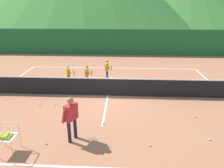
{
  "coord_description": "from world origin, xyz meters",
  "views": [
    {
      "loc": [
        0.78,
        -10.21,
        4.37
      ],
      "look_at": [
        0.3,
        -1.46,
        1.18
      ],
      "focal_mm": 33.89,
      "sensor_mm": 36.0,
      "label": 1
    }
  ],
  "objects_px": {
    "instructor": "(71,115)",
    "ball_cart": "(6,136)",
    "student_1": "(87,73)",
    "tennis_ball_8": "(40,104)",
    "student_0": "(68,73)",
    "tennis_ball_7": "(195,116)",
    "tennis_ball_4": "(54,105)",
    "student_2": "(107,68)",
    "tennis_ball_2": "(103,124)",
    "tennis_ball_9": "(64,115)",
    "tennis_ball_3": "(5,131)",
    "tennis_ball_0": "(209,140)",
    "tennis_ball_6": "(46,143)",
    "tennis_ball_5": "(150,145)",
    "tennis_net": "(108,87)"
  },
  "relations": [
    {
      "from": "student_1",
      "to": "tennis_ball_8",
      "type": "distance_m",
      "value": 3.49
    },
    {
      "from": "student_2",
      "to": "tennis_ball_3",
      "type": "xyz_separation_m",
      "value": [
        -3.34,
        -6.27,
        -0.73
      ]
    },
    {
      "from": "tennis_ball_7",
      "to": "tennis_ball_8",
      "type": "xyz_separation_m",
      "value": [
        -6.98,
        0.79,
        0.0
      ]
    },
    {
      "from": "tennis_net",
      "to": "tennis_ball_3",
      "type": "relative_size",
      "value": 189.09
    },
    {
      "from": "tennis_ball_0",
      "to": "tennis_ball_5",
      "type": "xyz_separation_m",
      "value": [
        -2.12,
        -0.45,
        0.0
      ]
    },
    {
      "from": "student_0",
      "to": "student_1",
      "type": "distance_m",
      "value": 1.1
    },
    {
      "from": "ball_cart",
      "to": "tennis_ball_8",
      "type": "relative_size",
      "value": 13.22
    },
    {
      "from": "student_0",
      "to": "tennis_ball_7",
      "type": "bearing_deg",
      "value": -29.66
    },
    {
      "from": "student_2",
      "to": "tennis_ball_0",
      "type": "height_order",
      "value": "student_2"
    },
    {
      "from": "student_1",
      "to": "tennis_ball_3",
      "type": "distance_m",
      "value": 5.72
    },
    {
      "from": "student_2",
      "to": "tennis_ball_9",
      "type": "bearing_deg",
      "value": -106.9
    },
    {
      "from": "instructor",
      "to": "ball_cart",
      "type": "height_order",
      "value": "instructor"
    },
    {
      "from": "tennis_ball_0",
      "to": "tennis_ball_6",
      "type": "height_order",
      "value": "same"
    },
    {
      "from": "tennis_ball_8",
      "to": "tennis_net",
      "type": "bearing_deg",
      "value": 23.0
    },
    {
      "from": "tennis_ball_0",
      "to": "tennis_ball_8",
      "type": "height_order",
      "value": "same"
    },
    {
      "from": "tennis_ball_0",
      "to": "instructor",
      "type": "bearing_deg",
      "value": -177.4
    },
    {
      "from": "tennis_ball_7",
      "to": "tennis_ball_0",
      "type": "bearing_deg",
      "value": -89.85
    },
    {
      "from": "tennis_ball_2",
      "to": "tennis_ball_8",
      "type": "height_order",
      "value": "same"
    },
    {
      "from": "ball_cart",
      "to": "tennis_ball_0",
      "type": "xyz_separation_m",
      "value": [
        6.68,
        0.99,
        -0.56
      ]
    },
    {
      "from": "tennis_ball_5",
      "to": "tennis_ball_6",
      "type": "height_order",
      "value": "same"
    },
    {
      "from": "student_1",
      "to": "tennis_ball_9",
      "type": "xyz_separation_m",
      "value": [
        -0.4,
        -3.87,
        -0.69
      ]
    },
    {
      "from": "tennis_ball_0",
      "to": "tennis_ball_8",
      "type": "bearing_deg",
      "value": 160.74
    },
    {
      "from": "tennis_ball_0",
      "to": "tennis_ball_9",
      "type": "distance_m",
      "value": 5.75
    },
    {
      "from": "student_1",
      "to": "tennis_ball_7",
      "type": "relative_size",
      "value": 17.6
    },
    {
      "from": "tennis_net",
      "to": "tennis_ball_6",
      "type": "bearing_deg",
      "value": -112.54
    },
    {
      "from": "tennis_ball_5",
      "to": "tennis_ball_6",
      "type": "distance_m",
      "value": 3.5
    },
    {
      "from": "student_2",
      "to": "tennis_ball_5",
      "type": "relative_size",
      "value": 18.76
    },
    {
      "from": "tennis_ball_0",
      "to": "tennis_ball_8",
      "type": "xyz_separation_m",
      "value": [
        -6.98,
        2.44,
        0.0
      ]
    },
    {
      "from": "student_0",
      "to": "tennis_ball_5",
      "type": "distance_m",
      "value": 7.04
    },
    {
      "from": "tennis_net",
      "to": "instructor",
      "type": "bearing_deg",
      "value": -103.24
    },
    {
      "from": "instructor",
      "to": "tennis_ball_7",
      "type": "distance_m",
      "value": 5.2
    },
    {
      "from": "instructor",
      "to": "tennis_ball_6",
      "type": "relative_size",
      "value": 23.87
    },
    {
      "from": "student_1",
      "to": "tennis_ball_5",
      "type": "relative_size",
      "value": 17.6
    },
    {
      "from": "ball_cart",
      "to": "tennis_ball_9",
      "type": "height_order",
      "value": "ball_cart"
    },
    {
      "from": "tennis_ball_2",
      "to": "tennis_ball_9",
      "type": "relative_size",
      "value": 1.0
    },
    {
      "from": "tennis_ball_4",
      "to": "student_2",
      "type": "bearing_deg",
      "value": 60.65
    },
    {
      "from": "tennis_ball_4",
      "to": "tennis_ball_8",
      "type": "relative_size",
      "value": 1.0
    },
    {
      "from": "tennis_ball_6",
      "to": "tennis_ball_8",
      "type": "bearing_deg",
      "value": 114.57
    },
    {
      "from": "tennis_ball_3",
      "to": "tennis_ball_7",
      "type": "xyz_separation_m",
      "value": [
        7.4,
        1.54,
        0.0
      ]
    },
    {
      "from": "tennis_ball_2",
      "to": "tennis_ball_8",
      "type": "relative_size",
      "value": 1.0
    },
    {
      "from": "student_1",
      "to": "tennis_ball_2",
      "type": "distance_m",
      "value": 4.74
    },
    {
      "from": "tennis_net",
      "to": "tennis_ball_7",
      "type": "distance_m",
      "value": 4.4
    },
    {
      "from": "ball_cart",
      "to": "tennis_ball_2",
      "type": "bearing_deg",
      "value": 32.48
    },
    {
      "from": "tennis_net",
      "to": "tennis_ball_5",
      "type": "bearing_deg",
      "value": -67.99
    },
    {
      "from": "student_2",
      "to": "tennis_ball_2",
      "type": "xyz_separation_m",
      "value": [
        0.26,
        -5.54,
        -0.73
      ]
    },
    {
      "from": "instructor",
      "to": "tennis_ball_2",
      "type": "xyz_separation_m",
      "value": [
        0.97,
        1.06,
        -0.94
      ]
    },
    {
      "from": "student_1",
      "to": "tennis_ball_7",
      "type": "height_order",
      "value": "student_1"
    },
    {
      "from": "student_0",
      "to": "ball_cart",
      "type": "xyz_separation_m",
      "value": [
        -0.42,
        -6.2,
        -0.14
      ]
    },
    {
      "from": "student_0",
      "to": "tennis_ball_0",
      "type": "bearing_deg",
      "value": -39.79
    },
    {
      "from": "tennis_ball_2",
      "to": "tennis_ball_5",
      "type": "height_order",
      "value": "same"
    }
  ]
}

